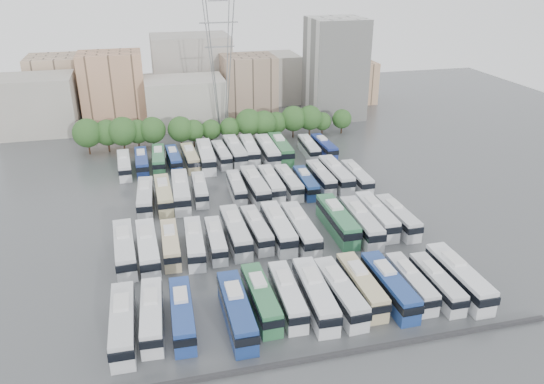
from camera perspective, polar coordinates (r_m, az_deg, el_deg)
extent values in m
plane|color=#424447|center=(87.94, -1.35, -3.45)|extent=(220.00, 220.00, 0.00)
cube|color=#2D2D30|center=(61.49, 5.80, -17.19)|extent=(56.00, 0.50, 0.50)
cylinder|color=black|center=(125.13, -19.05, 4.44)|extent=(0.36, 0.36, 2.67)
sphere|color=#234C1E|center=(124.03, -19.27, 6.01)|extent=(6.40, 6.40, 6.40)
cylinder|color=black|center=(125.51, -17.13, 4.70)|extent=(0.36, 0.36, 2.42)
sphere|color=#234C1E|center=(124.52, -17.31, 6.12)|extent=(5.81, 5.81, 5.81)
cylinder|color=black|center=(123.87, -15.58, 4.70)|extent=(0.36, 0.36, 2.68)
sphere|color=#234C1E|center=(122.76, -15.77, 6.30)|extent=(6.43, 6.43, 6.43)
cylinder|color=black|center=(125.35, -14.11, 4.99)|extent=(0.36, 0.36, 2.26)
sphere|color=#234C1E|center=(124.42, -14.25, 6.32)|extent=(5.41, 5.41, 5.41)
cylinder|color=black|center=(124.36, -12.59, 5.04)|extent=(0.36, 0.36, 2.48)
sphere|color=#234C1E|center=(123.33, -12.73, 6.52)|extent=(5.95, 5.95, 5.95)
cylinder|color=black|center=(124.13, -9.71, 5.23)|extent=(0.36, 0.36, 2.43)
sphere|color=#234C1E|center=(123.12, -9.82, 6.69)|extent=(5.83, 5.83, 5.83)
cylinder|color=black|center=(124.66, -8.37, 5.32)|extent=(0.36, 0.36, 2.09)
sphere|color=#234C1E|center=(123.79, -8.45, 6.56)|extent=(5.01, 5.01, 5.01)
cylinder|color=black|center=(125.67, -6.52, 5.55)|extent=(0.36, 0.36, 1.95)
sphere|color=#234C1E|center=(124.85, -6.58, 6.70)|extent=(4.69, 4.69, 4.69)
cylinder|color=black|center=(125.99, -4.50, 5.70)|extent=(0.36, 0.36, 2.02)
sphere|color=#234C1E|center=(125.16, -4.54, 6.89)|extent=(4.85, 4.85, 4.85)
cylinder|color=black|center=(126.52, -2.46, 5.97)|extent=(0.36, 0.36, 2.62)
sphere|color=#234C1E|center=(125.45, -2.49, 7.52)|extent=(6.29, 6.29, 6.29)
cylinder|color=black|center=(126.71, -0.87, 5.98)|extent=(0.36, 0.36, 2.46)
sphere|color=#234C1E|center=(125.71, -0.88, 7.43)|extent=(5.90, 5.90, 5.90)
cylinder|color=black|center=(129.08, 0.49, 6.26)|extent=(0.36, 0.36, 2.13)
sphere|color=#234C1E|center=(128.22, 0.49, 7.49)|extent=(5.12, 5.12, 5.12)
cylinder|color=black|center=(129.78, 2.28, 6.43)|extent=(0.36, 0.36, 2.55)
sphere|color=#234C1E|center=(128.77, 2.30, 7.90)|extent=(6.12, 6.12, 6.12)
cylinder|color=black|center=(131.04, 4.04, 6.55)|extent=(0.36, 0.36, 2.49)
sphere|color=#234C1E|center=(130.07, 4.08, 7.97)|extent=(5.97, 5.97, 5.97)
cylinder|color=black|center=(132.40, 5.39, 6.55)|extent=(0.36, 0.36, 1.85)
sphere|color=#234C1E|center=(131.67, 5.44, 7.59)|extent=(4.44, 4.44, 4.44)
cylinder|color=black|center=(134.01, 7.47, 6.70)|extent=(0.36, 0.36, 2.00)
sphere|color=#234C1E|center=(133.24, 7.53, 7.81)|extent=(4.79, 4.79, 4.79)
cube|color=#9E998E|center=(144.35, -23.91, 8.58)|extent=(18.00, 14.00, 14.00)
cube|color=tan|center=(147.71, -16.76, 10.74)|extent=(16.00, 12.00, 18.00)
cube|color=#ADA89E|center=(140.87, -9.30, 9.56)|extent=(20.00, 14.00, 12.00)
cube|color=gray|center=(148.64, -2.53, 11.41)|extent=(14.00, 12.00, 16.00)
cube|color=gray|center=(159.78, -8.64, 12.80)|extent=(22.00, 16.00, 20.00)
cube|color=tan|center=(158.93, -21.73, 10.59)|extent=(16.00, 14.00, 16.00)
cube|color=#A39E93|center=(161.99, -0.57, 12.13)|extent=(18.00, 14.00, 14.00)
cube|color=tan|center=(163.84, 8.30, 11.67)|extent=(14.00, 12.00, 12.00)
cube|color=gray|center=(154.31, -12.78, 10.18)|extent=(12.00, 10.00, 10.00)
cube|color=silver|center=(146.07, 6.80, 13.04)|extent=(14.00, 14.00, 26.00)
cylinder|color=slate|center=(127.46, -6.34, 13.28)|extent=(2.90, 2.91, 33.83)
cylinder|color=slate|center=(131.35, -6.60, 13.59)|extent=(2.90, 2.91, 33.83)
cylinder|color=slate|center=(128.05, -4.52, 13.40)|extent=(2.90, 2.91, 33.83)
cylinder|color=slate|center=(131.93, -4.83, 13.71)|extent=(2.90, 2.91, 33.83)
cube|color=slate|center=(127.84, -5.85, 19.80)|extent=(4.50, 0.30, 0.30)
cube|color=slate|center=(128.28, -5.75, 17.68)|extent=(9.00, 0.30, 0.30)
cube|color=slate|center=(129.00, -5.65, 15.28)|extent=(7.00, 0.30, 0.30)
cube|color=silver|center=(65.36, -15.73, -13.54)|extent=(2.75, 12.41, 3.51)
cube|color=black|center=(64.84, -15.80, -13.15)|extent=(2.87, 12.59, 1.03)
cube|color=silver|center=(65.46, -15.91, -11.35)|extent=(1.79, 3.32, 0.45)
cube|color=silver|center=(66.00, -12.77, -12.89)|extent=(3.00, 11.66, 3.27)
cube|color=black|center=(65.52, -12.82, -12.52)|extent=(3.12, 11.84, 0.96)
cube|color=silver|center=(66.11, -12.91, -10.86)|extent=(1.78, 3.16, 0.42)
cube|color=navy|center=(65.52, -9.63, -12.89)|extent=(2.81, 11.66, 3.28)
cube|color=black|center=(65.03, -9.66, -12.53)|extent=(2.93, 11.84, 0.97)
cube|color=silver|center=(65.61, -9.82, -10.85)|extent=(1.73, 3.14, 0.42)
cube|color=navy|center=(65.02, -3.83, -12.71)|extent=(2.73, 12.68, 3.59)
cube|color=black|center=(64.48, -3.82, -12.31)|extent=(2.86, 12.87, 1.06)
cube|color=silver|center=(65.10, -4.14, -10.47)|extent=(1.80, 3.38, 0.46)
cube|color=#2F6E43|center=(67.13, -1.21, -11.45)|extent=(2.75, 11.85, 3.34)
cube|color=black|center=(66.64, -1.18, -11.07)|extent=(2.87, 12.03, 0.98)
cube|color=silver|center=(67.24, -1.53, -9.43)|extent=(1.74, 3.18, 0.43)
cube|color=silver|center=(67.70, 1.65, -11.14)|extent=(2.82, 11.68, 3.29)
cube|color=black|center=(67.22, 1.68, -10.77)|extent=(2.95, 11.86, 0.97)
cube|color=silver|center=(67.81, 1.37, -9.17)|extent=(1.74, 3.15, 0.43)
cube|color=silver|center=(67.75, 4.64, -11.04)|extent=(3.14, 12.72, 3.58)
cube|color=black|center=(67.23, 4.70, -10.64)|extent=(3.28, 12.92, 1.05)
cube|color=silver|center=(67.86, 4.33, -8.90)|extent=(1.91, 3.43, 0.46)
cube|color=silver|center=(68.57, 7.29, -10.75)|extent=(3.10, 12.32, 3.46)
cube|color=black|center=(68.08, 7.37, -10.36)|extent=(3.23, 12.51, 1.02)
cube|color=silver|center=(68.64, 6.88, -8.72)|extent=(1.86, 3.33, 0.45)
cube|color=#C3B586|center=(70.35, 9.57, -9.97)|extent=(2.53, 11.79, 3.34)
cube|color=black|center=(69.89, 9.65, -9.60)|extent=(2.65, 11.96, 0.98)
cube|color=silver|center=(70.45, 9.20, -8.06)|extent=(1.68, 3.15, 0.43)
cube|color=navy|center=(70.80, 12.48, -9.92)|extent=(2.80, 12.35, 3.49)
cube|color=black|center=(70.33, 12.59, -9.54)|extent=(2.92, 12.54, 1.03)
cube|color=silver|center=(70.88, 12.07, -7.95)|extent=(1.79, 3.31, 0.45)
cube|color=silver|center=(72.50, 14.69, -9.48)|extent=(2.34, 10.91, 3.09)
cube|color=black|center=(72.08, 14.79, -9.14)|extent=(2.45, 11.08, 0.91)
cube|color=silver|center=(72.57, 14.33, -7.76)|extent=(1.55, 2.91, 0.40)
cube|color=silver|center=(73.31, 17.28, -9.40)|extent=(2.41, 11.02, 3.12)
cube|color=black|center=(72.89, 17.39, -9.07)|extent=(2.52, 11.19, 0.92)
cube|color=silver|center=(73.36, 16.92, -7.69)|extent=(1.58, 2.95, 0.40)
cube|color=silver|center=(74.83, 19.42, -8.75)|extent=(2.75, 12.81, 3.63)
cube|color=black|center=(74.36, 19.56, -8.37)|extent=(2.88, 13.00, 1.07)
cube|color=silver|center=(74.90, 18.99, -6.81)|extent=(1.82, 3.42, 0.47)
cube|color=silver|center=(79.97, -15.56, -5.97)|extent=(3.32, 12.82, 3.60)
cube|color=black|center=(79.50, -15.61, -5.60)|extent=(3.46, 13.02, 1.06)
cube|color=silver|center=(80.41, -15.77, -4.17)|extent=(1.96, 3.47, 0.47)
cube|color=silver|center=(79.29, -13.21, -5.98)|extent=(3.09, 12.72, 3.58)
cube|color=black|center=(78.82, -13.25, -5.60)|extent=(3.22, 12.92, 1.05)
cube|color=silver|center=(79.71, -13.42, -4.17)|extent=(1.90, 3.43, 0.46)
cube|color=beige|center=(80.14, -10.86, -5.60)|extent=(2.49, 11.06, 3.12)
cube|color=black|center=(79.73, -10.88, -5.27)|extent=(2.60, 11.23, 0.92)
cube|color=silver|center=(80.51, -11.01, -4.03)|extent=(1.60, 2.96, 0.40)
cube|color=silver|center=(79.76, -8.32, -5.49)|extent=(3.00, 11.62, 3.26)
cube|color=black|center=(79.33, -8.34, -5.15)|extent=(3.12, 11.80, 0.96)
cube|color=silver|center=(80.14, -8.47, -3.85)|extent=(1.78, 3.15, 0.42)
cube|color=silver|center=(80.41, -6.06, -5.21)|extent=(2.53, 10.63, 3.00)
cube|color=black|center=(80.02, -6.07, -4.90)|extent=(2.64, 10.79, 0.88)
cube|color=silver|center=(80.76, -6.23, -3.71)|extent=(1.57, 2.86, 0.39)
cube|color=silver|center=(81.79, -3.94, -4.35)|extent=(2.85, 12.65, 3.57)
cube|color=black|center=(81.33, -3.93, -3.98)|extent=(2.97, 12.84, 1.05)
cube|color=silver|center=(82.23, -4.19, -2.61)|extent=(1.83, 3.39, 0.46)
cube|color=silver|center=(82.68, -1.69, -4.09)|extent=(2.94, 11.57, 3.25)
cube|color=black|center=(82.26, -1.67, -3.76)|extent=(3.06, 11.75, 0.96)
cube|color=silver|center=(83.06, -1.96, -2.53)|extent=(1.76, 3.13, 0.42)
cube|color=silver|center=(82.64, 0.68, -3.95)|extent=(2.73, 12.78, 3.62)
cube|color=black|center=(82.18, 0.71, -3.58)|extent=(2.85, 12.97, 1.06)
cube|color=silver|center=(83.08, 0.40, -2.21)|extent=(1.81, 3.41, 0.47)
cube|color=silver|center=(82.30, 3.06, -4.09)|extent=(2.81, 13.06, 3.70)
cube|color=black|center=(81.83, 3.11, -3.70)|extent=(2.94, 13.25, 1.09)
cube|color=silver|center=(82.73, 2.77, -2.29)|extent=(1.86, 3.49, 0.48)
cube|color=#317349|center=(85.37, 7.03, -3.12)|extent=(2.93, 13.31, 3.76)
cube|color=black|center=(84.91, 7.10, -2.74)|extent=(3.07, 13.51, 1.11)
cube|color=silver|center=(85.82, 6.73, -1.37)|extent=(1.91, 3.56, 0.49)
cube|color=silver|center=(85.38, 9.52, -3.32)|extent=(3.09, 13.03, 3.67)
cube|color=black|center=(84.93, 9.59, -2.95)|extent=(3.22, 13.22, 1.08)
cube|color=silver|center=(85.80, 9.22, -1.60)|extent=(1.92, 3.50, 0.48)
cube|color=silver|center=(88.10, 11.12, -2.59)|extent=(2.84, 12.56, 3.55)
cube|color=black|center=(87.67, 11.20, -2.24)|extent=(2.97, 12.75, 1.04)
cube|color=silver|center=(88.51, 10.82, -0.99)|extent=(1.82, 3.37, 0.46)
cube|color=silver|center=(88.66, 13.32, -2.70)|extent=(2.71, 11.78, 3.32)
cube|color=black|center=(88.27, 13.40, -2.38)|extent=(2.84, 11.95, 0.98)
cube|color=silver|center=(89.00, 13.00, -1.22)|extent=(1.72, 3.16, 0.43)
cube|color=silver|center=(95.65, -13.45, -0.64)|extent=(3.16, 12.10, 3.40)
cube|color=black|center=(95.25, -13.49, -0.33)|extent=(3.28, 12.29, 1.00)
cube|color=silver|center=(96.26, -13.54, 0.76)|extent=(1.86, 3.28, 0.44)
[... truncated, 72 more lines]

